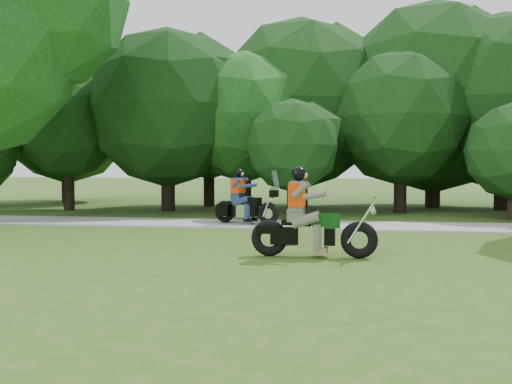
{
  "coord_description": "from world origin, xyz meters",
  "views": [
    {
      "loc": [
        0.09,
        -9.4,
        1.85
      ],
      "look_at": [
        -2.01,
        3.67,
        1.15
      ],
      "focal_mm": 45.0,
      "sensor_mm": 36.0,
      "label": 1
    }
  ],
  "objects": [
    {
      "name": "tree_line",
      "position": [
        3.95,
        14.35,
        3.67
      ],
      "size": [
        40.66,
        10.93,
        7.78
      ],
      "color": "black",
      "rests_on": "ground"
    },
    {
      "name": "touring_motorcycle",
      "position": [
        -3.07,
        7.86,
        0.61
      ],
      "size": [
        1.93,
        1.04,
        1.51
      ],
      "rotation": [
        0.0,
        0.0,
        -0.33
      ],
      "color": "black",
      "rests_on": "walkway"
    },
    {
      "name": "chopper_motorcycle",
      "position": [
        -0.85,
        2.52,
        0.63
      ],
      "size": [
        2.37,
        0.63,
        1.7
      ],
      "rotation": [
        0.0,
        0.0,
        -0.01
      ],
      "color": "black",
      "rests_on": "ground"
    },
    {
      "name": "ground",
      "position": [
        0.0,
        0.0,
        0.0
      ],
      "size": [
        100.0,
        100.0,
        0.0
      ],
      "primitive_type": "plane",
      "color": "#2E5017",
      "rests_on": "ground"
    },
    {
      "name": "walkway",
      "position": [
        0.0,
        8.0,
        0.03
      ],
      "size": [
        60.0,
        2.2,
        0.06
      ],
      "primitive_type": "cube",
      "color": "gray",
      "rests_on": "ground"
    }
  ]
}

